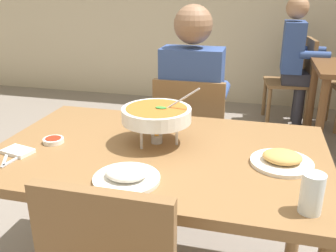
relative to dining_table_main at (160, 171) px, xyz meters
name	(u,v)px	position (x,y,z in m)	size (l,w,h in m)	color
dining_table_main	(160,171)	(0.00, 0.00, 0.00)	(1.39, 0.90, 0.76)	brown
chair_diner_main	(191,138)	(0.00, 0.73, -0.14)	(0.44, 0.44, 0.90)	brown
diner_main	(193,100)	(0.00, 0.77, 0.09)	(0.40, 0.45, 1.31)	#2D2D38
curry_bowl	(157,115)	(-0.03, 0.07, 0.23)	(0.33, 0.30, 0.26)	silver
rice_plate	(126,176)	(-0.04, -0.29, 0.12)	(0.24, 0.24, 0.06)	white
appetizer_plate	(282,160)	(0.50, -0.02, 0.12)	(0.24, 0.24, 0.06)	white
sauce_dish	(53,140)	(-0.47, -0.05, 0.11)	(0.09, 0.09, 0.02)	white
napkin_folded	(18,151)	(-0.56, -0.18, 0.11)	(0.12, 0.08, 0.02)	white
fork_utensil	(6,157)	(-0.58, -0.23, 0.11)	(0.01, 0.17, 0.01)	silver
spoon_utensil	(17,158)	(-0.53, -0.23, 0.11)	(0.01, 0.17, 0.01)	silver
drink_glass	(312,195)	(0.57, -0.33, 0.16)	(0.07, 0.07, 0.13)	silver
chair_bg_left	(297,76)	(0.76, 2.66, -0.14)	(0.49, 0.49, 0.90)	brown
patron_bg_left	(296,54)	(0.73, 2.61, 0.09)	(0.45, 0.40, 1.31)	#2D2D38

